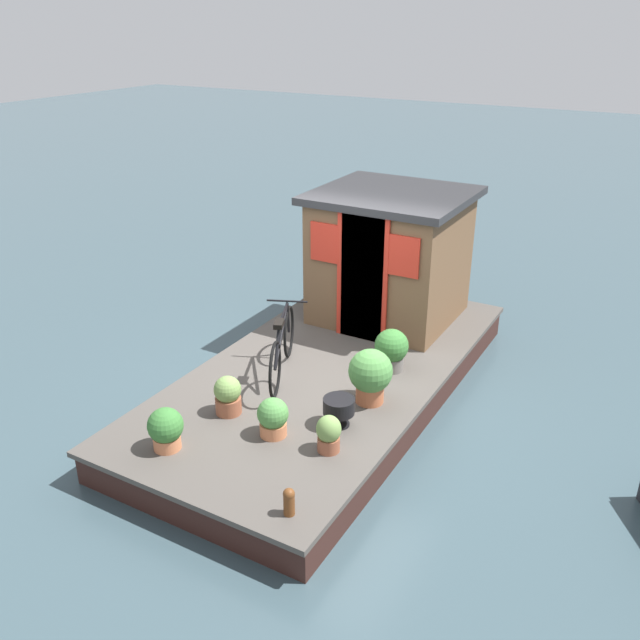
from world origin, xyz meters
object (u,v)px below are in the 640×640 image
Objects in this scene: houseboat_cabin at (390,255)px; potted_plant_fern at (391,349)px; bicycle at (282,347)px; potted_plant_ivy at (329,433)px; potted_plant_geranium at (228,395)px; charcoal_grill at (339,407)px; mooring_bollard at (289,501)px; potted_plant_thyme at (273,417)px; potted_plant_basil at (370,374)px; potted_plant_rosemary at (166,429)px.

houseboat_cabin reaches higher than potted_plant_fern.
bicycle is 1.66m from potted_plant_ivy.
potted_plant_geranium is at bearing 147.68° from potted_plant_fern.
charcoal_grill is 1.25× the size of mooring_bollard.
houseboat_cabin is 3.43m from potted_plant_thyme.
potted_plant_basil is at bearing -7.42° from charcoal_grill.
potted_plant_thyme is at bearing -100.06° from potted_plant_geranium.
mooring_bollard is (-2.09, -1.40, -0.22)m from bicycle.
potted_plant_fern reaches higher than potted_plant_rosemary.
potted_plant_fern is 0.83× the size of potted_plant_basil.
potted_plant_thyme is 0.96× the size of potted_plant_geranium.
bicycle is 1.30m from potted_plant_thyme.
potted_plant_fern is at bearing 5.00° from potted_plant_ivy.
mooring_bollard is (-2.04, -0.21, -0.20)m from potted_plant_basil.
potted_plant_thyme is at bearing -151.72° from bicycle.
potted_plant_rosemary reaches higher than potted_plant_ivy.
potted_plant_rosemary reaches higher than potted_plant_geranium.
potted_plant_thyme is at bearing 134.86° from charcoal_grill.
mooring_bollard is at bearing -126.38° from potted_plant_geranium.
potted_plant_ivy is at bearing -163.99° from charcoal_grill.
potted_plant_thyme is (-1.14, -0.61, -0.16)m from bicycle.
potted_plant_fern is at bearing 6.47° from mooring_bollard.
potted_plant_fern is at bearing 1.31° from charcoal_grill.
charcoal_grill is at bearing 172.58° from potted_plant_basil.
potted_plant_basil is (-2.26, -0.82, -0.57)m from houseboat_cabin.
potted_plant_basil reaches higher than potted_plant_geranium.
bicycle is at bearing 87.43° from potted_plant_basil.
potted_plant_geranium reaches higher than charcoal_grill.
potted_plant_basil is at bearing -37.08° from potted_plant_rosemary.
potted_plant_ivy is 0.47m from charcoal_grill.
mooring_bollard is (-0.99, -0.16, -0.05)m from potted_plant_ivy.
potted_plant_fern reaches higher than potted_plant_thyme.
potted_plant_ivy reaches higher than charcoal_grill.
potted_plant_rosemary is at bearing 133.38° from charcoal_grill.
houseboat_cabin is 4.49m from mooring_bollard.
bicycle is 2.53m from mooring_bollard.
houseboat_cabin is at bearing -7.38° from potted_plant_geranium.
potted_plant_fern is (-1.45, -0.71, -0.64)m from houseboat_cabin.
bicycle reaches higher than charcoal_grill.
potted_plant_rosemary is 0.85× the size of potted_plant_fern.
potted_plant_basil is (1.81, -1.37, 0.12)m from potted_plant_rosemary.
potted_plant_ivy is at bearing -86.08° from potted_plant_thyme.
charcoal_grill is at bearing -45.14° from potted_plant_thyme.
potted_plant_fern reaches higher than potted_plant_ivy.
houseboat_cabin is 3.17× the size of potted_plant_basil.
houseboat_cabin is 5.11× the size of potted_plant_ivy.
potted_plant_geranium is 1.22m from charcoal_grill.
potted_plant_thyme is 1.95m from potted_plant_fern.
potted_plant_basil is 2.37× the size of mooring_bollard.
potted_plant_geranium is (-1.78, 1.13, -0.06)m from potted_plant_fern.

